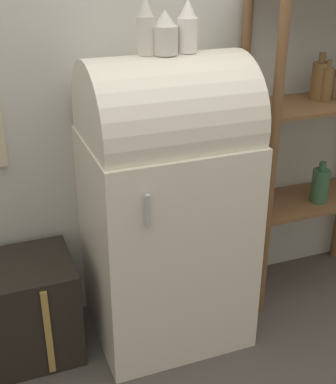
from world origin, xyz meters
TOP-DOWN VIEW (x-y plane):
  - ground_plane at (0.00, 0.00)m, footprint 12.00×12.00m
  - wall_back at (-0.00, 0.57)m, footprint 7.00×0.09m
  - refrigerator at (-0.00, 0.24)m, footprint 0.74×0.66m
  - shelf_unit at (0.91, 0.34)m, footprint 0.79×0.38m
  - vase_left at (-0.08, 0.25)m, footprint 0.07×0.07m
  - vase_center at (-0.01, 0.24)m, footprint 0.11×0.11m
  - vase_right at (0.10, 0.24)m, footprint 0.09×0.09m

SIDE VIEW (x-z plane):
  - ground_plane at x=0.00m, z-range 0.00..0.00m
  - refrigerator at x=0.00m, z-range 0.02..1.46m
  - shelf_unit at x=0.91m, z-range 0.15..1.83m
  - wall_back at x=0.00m, z-range 0.00..2.70m
  - vase_center at x=-0.01m, z-range 1.43..1.61m
  - vase_right at x=0.10m, z-range 1.43..1.65m
  - vase_left at x=-0.08m, z-range 1.43..1.67m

